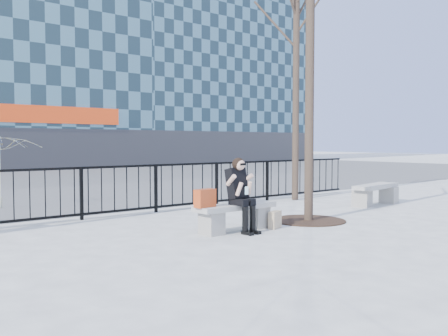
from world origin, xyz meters
TOP-DOWN VIEW (x-y plane):
  - ground at (0.00, 0.00)m, footprint 120.00×120.00m
  - railing at (0.00, 3.00)m, footprint 14.00×0.06m
  - building_right at (20.00, 27.00)m, footprint 16.20×10.20m
  - tree_right at (4.50, 2.60)m, footprint 2.80×2.80m
  - tree_grate at (1.90, -0.10)m, footprint 1.50×1.50m
  - bench_main at (0.00, 0.00)m, footprint 1.65×0.46m
  - bench_second at (5.22, 0.50)m, footprint 1.79×0.50m
  - seated_woman at (0.00, -0.16)m, footprint 0.50×0.64m
  - handbag at (-0.68, 0.02)m, footprint 0.40×0.22m
  - shopping_bag at (0.75, -0.27)m, footprint 0.36×0.23m
  - vendor_umbrella at (-2.36, 5.93)m, footprint 2.45×2.48m

SIDE VIEW (x-z plane):
  - ground at x=0.00m, z-range 0.00..0.00m
  - tree_grate at x=1.90m, z-range 0.00..0.02m
  - shopping_bag at x=0.75m, z-range 0.00..0.32m
  - bench_main at x=0.00m, z-range 0.06..0.55m
  - bench_second at x=5.22m, z-range 0.06..0.59m
  - railing at x=0.00m, z-range 0.00..1.11m
  - handbag at x=-0.68m, z-range 0.49..0.80m
  - seated_woman at x=0.00m, z-range 0.00..1.34m
  - vendor_umbrella at x=-2.36m, z-range 0.00..1.83m
  - tree_right at x=4.50m, z-range 1.74..8.74m
  - building_right at x=20.00m, z-range 0.00..20.60m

